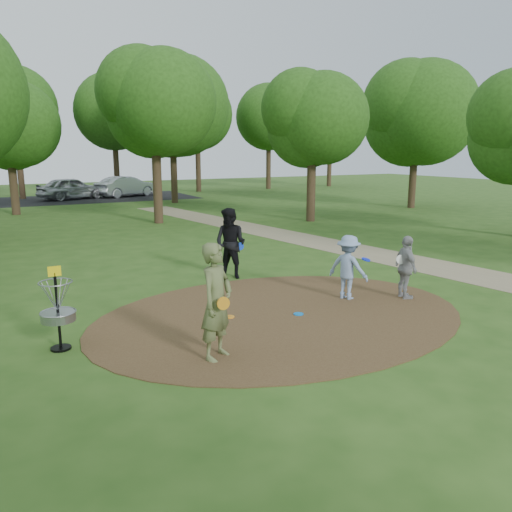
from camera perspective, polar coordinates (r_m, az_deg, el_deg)
name	(u,v)px	position (r m, az deg, el deg)	size (l,w,h in m)	color
ground	(282,315)	(10.94, 3.02, -6.80)	(100.00, 100.00, 0.00)	#2D5119
dirt_clearing	(282,315)	(10.94, 3.02, -6.75)	(8.40, 8.40, 0.02)	#47301C
footpath	(426,265)	(16.49, 18.88, -0.98)	(2.00, 40.00, 0.01)	#8C7A5B
parking_lot	(98,198)	(39.69, -17.65, 6.34)	(14.00, 8.00, 0.01)	black
player_observer_with_disc	(217,302)	(8.48, -4.53, -5.24)	(0.88, 0.82, 2.03)	#5F683C
player_throwing_with_disc	(348,267)	(12.11, 10.49, -1.30)	(1.19, 1.16, 1.56)	#839AC3
player_walking_with_disc	(230,243)	(13.89, -2.95, 1.45)	(1.14, 1.21, 1.97)	black
player_waiting_with_disc	(406,268)	(12.47, 16.76, -1.27)	(0.62, 0.97, 1.54)	#959497
disc_ground_cyan	(217,310)	(11.20, -4.43, -6.22)	(0.22, 0.22, 0.02)	#1ACCD6
disc_ground_blue	(298,314)	(10.97, 4.88, -6.62)	(0.22, 0.22, 0.02)	blue
disc_ground_red	(214,310)	(11.26, -4.83, -6.12)	(0.22, 0.22, 0.02)	#E41643
car_left	(71,188)	(39.12, -20.35, 7.27)	(1.91, 4.75, 1.62)	#A6A8AD
car_right	(126,186)	(40.27, -14.59, 7.70)	(1.66, 4.76, 1.57)	#ACAEB4
disc_ground_orange	(229,317)	(10.76, -3.06, -6.96)	(0.22, 0.22, 0.02)	orange
disc_golf_basket	(57,303)	(9.55, -21.78, -4.98)	(0.63, 0.63, 1.54)	black
tree_ring	(184,107)	(21.29, -8.22, 16.53)	(37.73, 45.51, 9.53)	#332316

